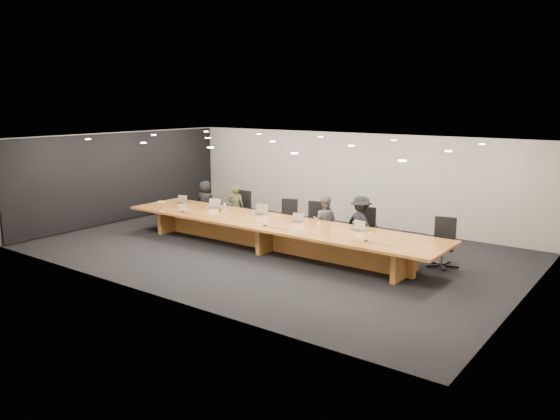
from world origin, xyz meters
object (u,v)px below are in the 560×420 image
Objects in this scene: chair_mid_right at (314,223)px; mic_left at (183,211)px; chair_mid_left at (287,219)px; person_a at (206,203)px; laptop_b at (213,203)px; amber_mug at (220,210)px; laptop_d at (297,218)px; laptop_e at (357,226)px; person_c at (325,221)px; laptop_c at (259,210)px; paper_cup_near at (318,224)px; av_box at (161,210)px; chair_far_left at (200,205)px; mic_center at (265,225)px; chair_left at (240,209)px; chair_far_right at (443,243)px; laptop_a at (180,199)px; mic_right at (366,240)px; conference_table at (273,230)px; paper_cup_far at (370,234)px; person_b at (236,207)px; person_d at (361,224)px; water_bottle at (225,207)px; chair_right at (365,229)px.

chair_mid_right reaches higher than mic_left.
chair_mid_left is 0.81× the size of person_a.
laptop_b is 3.43× the size of amber_mug.
laptop_e is at bearing -13.09° from laptop_d.
laptop_c is (-1.60, -0.74, 0.24)m from person_c.
laptop_e is (2.98, -0.06, -0.03)m from laptop_c.
paper_cup_near is 0.47× the size of av_box.
person_c is 15.92× the size of paper_cup_near.
laptop_b is 1.10× the size of laptop_e.
chair_mid_left is at bearing -2.87° from chair_far_left.
chair_left is at bearing 142.49° from mic_center.
laptop_a is (-7.73, -0.81, 0.29)m from chair_far_right.
person_a is at bearing 61.30° from laptop_a.
conference_table is at bearing 172.75° from mic_right.
mic_left is at bearing -169.28° from conference_table.
paper_cup_near is at bearing 172.91° from paper_cup_far.
mic_right is at bearing 27.36° from av_box.
person_b is 2.93m from mic_center.
paper_cup_far is (6.43, -1.09, 0.22)m from chair_far_left.
person_c reaches higher than chair_far_left.
mic_center is (-1.74, -1.66, 0.04)m from person_d.
water_bottle is at bearing 172.70° from mic_right.
chair_right is 0.85× the size of person_c.
chair_mid_left is at bearing 162.49° from chair_right.
chair_far_right reaches higher than laptop_a.
person_a reaches higher than chair_far_left.
chair_right is 1.50m from paper_cup_far.
chair_far_left reaches higher than paper_cup_far.
laptop_b is 2.80× the size of mic_center.
paper_cup_near is 0.65× the size of mic_right.
chair_left is 2.77m from chair_mid_right.
mic_right is (2.01, -1.53, 0.11)m from person_c.
paper_cup_far is (3.48, -0.34, -0.10)m from laptop_c.
chair_far_right is 3.86× the size of laptop_a.
av_box is 6.23m from mic_right.
person_a is at bearing 115.05° from mic_left.
av_box is at bearing -167.90° from paper_cup_near.
person_b is at bearing 176.44° from laptop_e.
mic_right is (0.91, -1.71, 0.21)m from chair_right.
conference_table is 50.54× the size of av_box.
chair_mid_right is at bearing 170.60° from person_a.
mic_right is at bearing -17.70° from laptop_c.
mic_left is at bearing -177.54° from chair_right.
laptop_d is 2.73× the size of mic_left.
laptop_c is 1.32m from mic_center.
paper_cup_near is (-2.80, -0.90, 0.21)m from chair_far_right.
mic_right is (6.34, -1.54, 0.09)m from person_a.
person_a is 6.09× the size of water_bottle.
conference_table is at bearing -4.00° from amber_mug.
chair_right is 0.83× the size of person_a.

